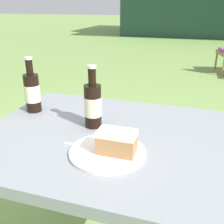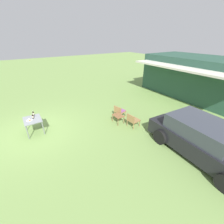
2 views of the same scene
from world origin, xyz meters
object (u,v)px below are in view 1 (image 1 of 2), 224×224
at_px(cola_bottle_near, 93,104).
at_px(patio_table, 104,150).
at_px(cake_on_plate, 112,147).
at_px(cola_bottle_far, 32,92).

bearing_deg(cola_bottle_near, patio_table, -39.49).
bearing_deg(cake_on_plate, cola_bottle_near, 126.94).
bearing_deg(cake_on_plate, cola_bottle_far, 151.07).
xyz_separation_m(cola_bottle_near, cola_bottle_far, (-0.32, 0.07, 0.00)).
height_order(patio_table, cake_on_plate, cake_on_plate).
height_order(patio_table, cola_bottle_near, cola_bottle_near).
distance_m(cake_on_plate, cola_bottle_far, 0.52).
xyz_separation_m(patio_table, cola_bottle_near, (-0.06, 0.05, 0.16)).
relative_size(cake_on_plate, cola_bottle_near, 1.03).
relative_size(patio_table, cake_on_plate, 3.70).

